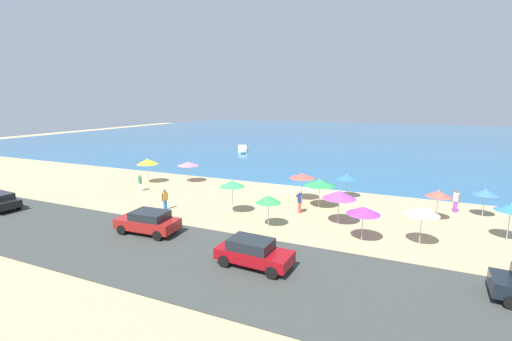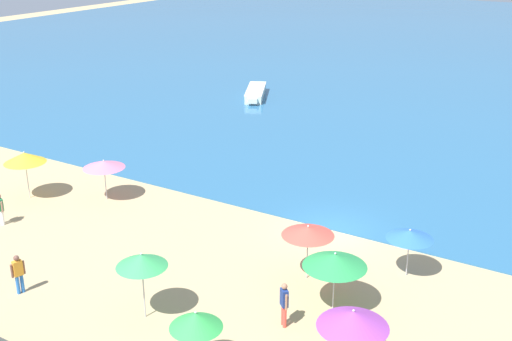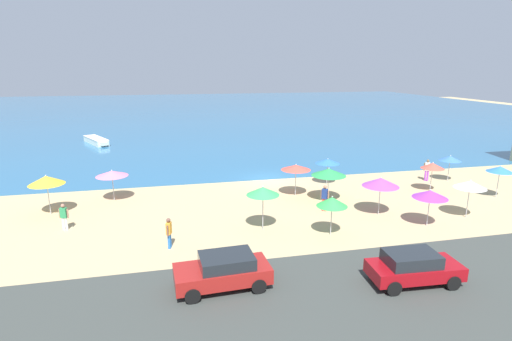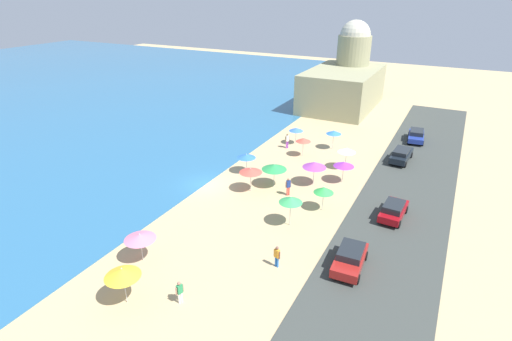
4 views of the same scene
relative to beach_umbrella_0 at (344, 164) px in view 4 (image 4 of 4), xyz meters
The scene contains 24 objects.
ground_plane 13.79m from the beach_umbrella_0, 120.08° to the left, with size 160.00×160.00×0.00m, color tan.
coastal_road 9.43m from the beach_umbrella_0, 137.88° to the right, with size 80.00×8.00×0.06m, color #383D39.
beach_umbrella_0 is the anchor object (origin of this frame).
beach_umbrella_1 11.28m from the beach_umbrella_0, 46.72° to the left, with size 1.73×1.73×2.18m.
beach_umbrella_2 6.93m from the beach_umbrella_0, 125.23° to the left, with size 2.42×2.42×2.40m.
beach_umbrella_3 9.86m from the beach_umbrella_0, behind, with size 1.89×1.89×2.68m.
beach_umbrella_4 8.99m from the beach_umbrella_0, 23.76° to the left, with size 1.79×1.79×2.40m.
beach_umbrella_5 3.32m from the beach_umbrella_0, 11.45° to the left, with size 1.92×1.92×2.47m.
beach_umbrella_6 9.31m from the beach_umbrella_0, 129.34° to the left, with size 2.16×2.16×2.41m.
beach_umbrella_7 3.03m from the beach_umbrella_0, 128.09° to the left, with size 2.31×2.31×2.50m.
beach_umbrella_8 6.17m from the beach_umbrella_0, behind, with size 1.73×1.73×2.31m.
beach_umbrella_9 23.55m from the beach_umbrella_0, 162.75° to the left, with size 2.19×2.19×2.63m.
beach_umbrella_10 7.49m from the beach_umbrella_0, 53.18° to the left, with size 1.71×1.71×2.28m.
beach_umbrella_11 20.86m from the beach_umbrella_0, 154.44° to the left, with size 2.22×2.22×2.24m.
beach_umbrella_12 9.87m from the beach_umbrella_0, 104.37° to the left, with size 1.94×1.94×2.13m.
bather_0 10.52m from the beach_umbrella_0, 55.20° to the left, with size 0.48×0.39×1.82m.
bather_1 15.10m from the beach_umbrella_0, behind, with size 0.31×0.55×1.66m.
bather_2 21.38m from the beach_umbrella_0, 169.10° to the left, with size 0.55×0.31×1.59m.
bather_3 6.34m from the beach_umbrella_0, 143.66° to the left, with size 0.44×0.41×1.76m.
parked_car_0 13.60m from the beach_umbrella_0, 161.61° to the right, with size 4.12×2.10×1.47m.
parked_car_1 9.20m from the beach_umbrella_0, 28.03° to the right, with size 4.62×2.03×1.46m.
parked_car_3 7.55m from the beach_umbrella_0, 129.82° to the right, with size 4.03×1.98×1.45m.
parked_car_4 16.38m from the beach_umbrella_0, 17.30° to the right, with size 4.42×2.26×1.39m.
harbor_fortress 29.46m from the beach_umbrella_0, 16.06° to the left, with size 16.23×9.96×13.04m.
Camera 4 is at (-28.81, -20.67, 17.74)m, focal length 28.00 mm.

